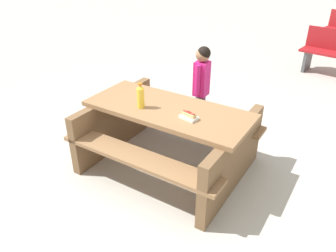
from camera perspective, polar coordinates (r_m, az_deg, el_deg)
The scene contains 5 objects.
ground_plane at distance 3.93m, azimuth 0.00°, elevation -6.69°, with size 30.00×30.00×0.00m, color #B7B2A8.
picnic_table at distance 3.69m, azimuth 0.00°, elevation -1.09°, with size 2.05×1.75×0.75m.
soda_bottle at distance 3.51m, azimuth -4.74°, elevation 5.11°, with size 0.08×0.08×0.28m.
hotdog_tray at distance 3.31m, azimuth 3.63°, elevation 1.72°, with size 0.18×0.12×0.08m.
child_in_coat at distance 4.32m, azimuth 5.83°, elevation 8.05°, with size 0.20×0.29×1.18m.
Camera 1 is at (2.23, -2.27, 2.31)m, focal length 35.39 mm.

